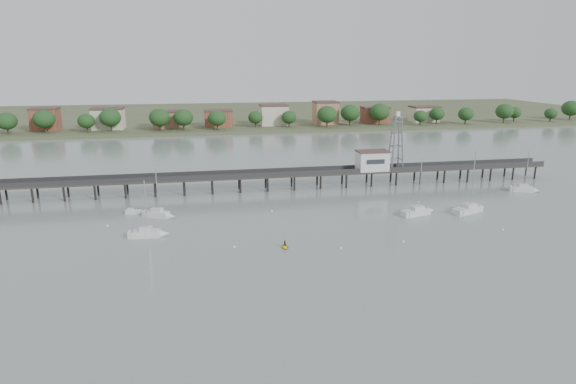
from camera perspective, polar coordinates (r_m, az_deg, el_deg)
name	(u,v)px	position (r m, az deg, el deg)	size (l,w,h in m)	color
ground_plane	(351,294)	(70.33, 7.49, -11.90)	(500.00, 500.00, 0.00)	slate
pier	(280,175)	(124.30, -0.98, 2.05)	(150.00, 5.00, 5.50)	#2D2823
pier_building	(372,160)	(130.15, 9.96, 3.71)	(8.40, 5.40, 5.30)	silver
lattice_tower	(396,143)	(131.79, 12.70, 5.67)	(3.20, 3.20, 15.50)	slate
sailboat_b	(161,215)	(105.44, -14.79, -2.61)	(6.89, 4.68, 11.24)	silver
sailboat_a	(152,233)	(94.52, -15.87, -4.75)	(6.97, 2.27, 11.52)	silver
sailboat_c	(421,211)	(108.14, 15.50, -2.23)	(8.18, 4.44, 13.01)	silver
sailboat_d	(473,209)	(113.75, 21.07, -1.86)	(9.07, 5.55, 14.40)	silver
sailboat_e	(527,189)	(136.57, 26.44, 0.29)	(6.80, 4.28, 11.02)	silver
white_tender	(133,212)	(109.97, -17.87, -2.25)	(3.62, 2.09, 1.32)	silver
yellow_dinghy	(285,248)	(85.98, -0.37, -6.61)	(1.73, 0.50, 2.42)	yellow
dinghy_occupant	(285,248)	(85.98, -0.37, -6.61)	(0.43, 1.17, 0.28)	black
mooring_buoys	(327,228)	(96.13, 4.60, -4.23)	(77.33, 25.42, 0.39)	#F6F4BF
far_shore	(231,115)	(301.27, -6.75, 9.06)	(500.00, 170.00, 10.40)	#475133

